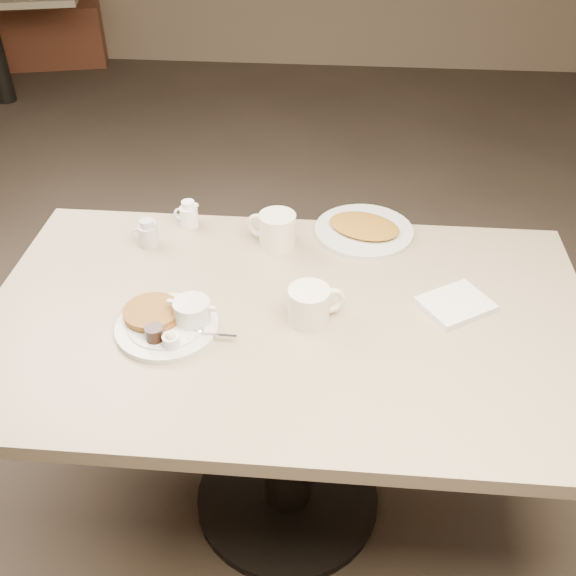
# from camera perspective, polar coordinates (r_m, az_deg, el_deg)

# --- Properties ---
(room) EXTENTS (7.04, 8.04, 2.84)m
(room) POSITION_cam_1_polar(r_m,az_deg,el_deg) (1.32, -0.08, 19.93)
(room) COLOR #4C3F33
(room) RESTS_ON ground
(diner_table) EXTENTS (1.50, 0.90, 0.75)m
(diner_table) POSITION_cam_1_polar(r_m,az_deg,el_deg) (1.75, -0.06, -6.66)
(diner_table) COLOR tan
(diner_table) RESTS_ON ground
(main_plate) EXTENTS (0.31, 0.28, 0.07)m
(main_plate) POSITION_cam_1_polar(r_m,az_deg,el_deg) (1.61, -10.10, -2.75)
(main_plate) COLOR silver
(main_plate) RESTS_ON diner_table
(coffee_mug_near) EXTENTS (0.15, 0.13, 0.09)m
(coffee_mug_near) POSITION_cam_1_polar(r_m,az_deg,el_deg) (1.59, 1.94, -1.40)
(coffee_mug_near) COLOR white
(coffee_mug_near) RESTS_ON diner_table
(napkin) EXTENTS (0.21, 0.20, 0.02)m
(napkin) POSITION_cam_1_polar(r_m,az_deg,el_deg) (1.70, 14.15, -1.38)
(napkin) COLOR silver
(napkin) RESTS_ON diner_table
(coffee_mug_far) EXTENTS (0.16, 0.13, 0.10)m
(coffee_mug_far) POSITION_cam_1_polar(r_m,az_deg,el_deg) (1.85, -1.04, 4.97)
(coffee_mug_far) COLOR white
(coffee_mug_far) RESTS_ON diner_table
(creamer_left) EXTENTS (0.08, 0.07, 0.08)m
(creamer_left) POSITION_cam_1_polar(r_m,az_deg,el_deg) (1.91, -11.91, 4.57)
(creamer_left) COLOR beige
(creamer_left) RESTS_ON diner_table
(creamer_right) EXTENTS (0.08, 0.07, 0.08)m
(creamer_right) POSITION_cam_1_polar(r_m,az_deg,el_deg) (1.97, -8.49, 6.24)
(creamer_right) COLOR white
(creamer_right) RESTS_ON diner_table
(hash_plate) EXTENTS (0.37, 0.37, 0.04)m
(hash_plate) POSITION_cam_1_polar(r_m,az_deg,el_deg) (1.94, 6.52, 5.01)
(hash_plate) COLOR beige
(hash_plate) RESTS_ON diner_table
(booth_back_left) EXTENTS (1.61, 1.78, 1.12)m
(booth_back_left) POSITION_cam_1_polar(r_m,az_deg,el_deg) (5.84, -22.52, 21.18)
(booth_back_left) COLOR brown
(booth_back_left) RESTS_ON ground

